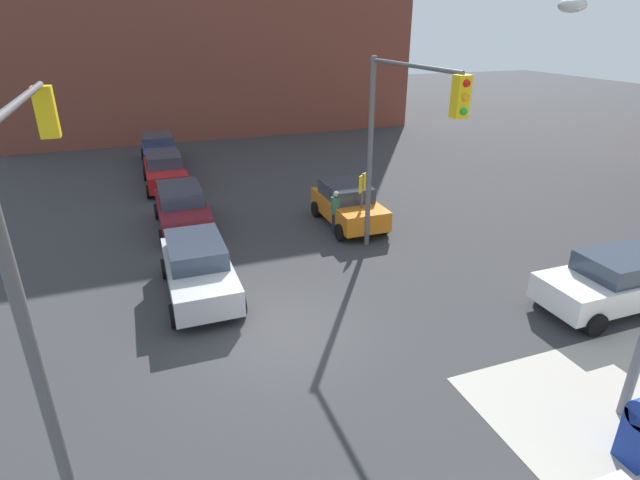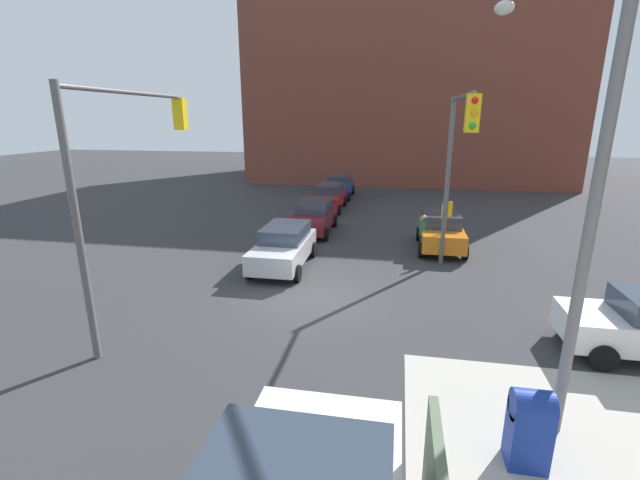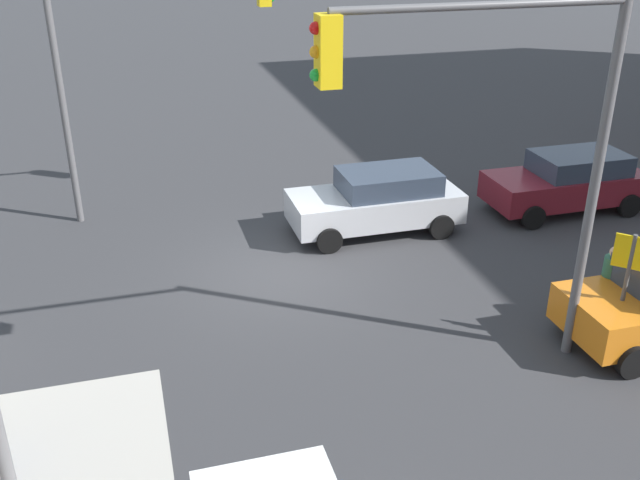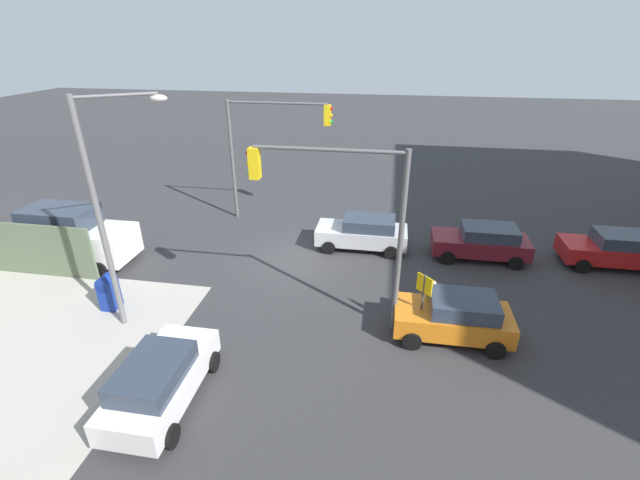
% 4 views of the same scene
% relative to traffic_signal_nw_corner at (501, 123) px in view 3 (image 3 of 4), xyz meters
% --- Properties ---
extents(ground_plane, '(120.00, 120.00, 0.00)m').
position_rel_traffic_signal_nw_corner_xyz_m(ground_plane, '(2.56, -4.50, -4.61)').
color(ground_plane, '#333335').
extents(traffic_signal_nw_corner, '(5.11, 0.36, 6.50)m').
position_rel_traffic_signal_nw_corner_xyz_m(traffic_signal_nw_corner, '(0.00, 0.00, 0.00)').
color(traffic_signal_nw_corner, '#59595B').
rests_on(traffic_signal_nw_corner, ground).
extents(traffic_signal_se_corner, '(5.58, 0.36, 6.50)m').
position_rel_traffic_signal_nw_corner_xyz_m(traffic_signal_se_corner, '(4.93, -9.00, 0.03)').
color(traffic_signal_se_corner, '#59595B').
rests_on(traffic_signal_se_corner, ground).
extents(warning_sign_two_way, '(0.48, 0.48, 2.40)m').
position_rel_traffic_signal_nw_corner_xyz_m(warning_sign_two_way, '(-2.84, 0.18, -2.97)').
color(warning_sign_two_way, '#4C4C4C').
rests_on(warning_sign_two_way, ground).
extents(coupe_silver, '(4.35, 2.02, 1.62)m').
position_rel_traffic_signal_nw_corner_xyz_m(coupe_silver, '(-0.38, -6.22, -3.76)').
color(coupe_silver, '#B7BABF').
rests_on(coupe_silver, ground).
extents(hatchback_maroon, '(4.33, 2.02, 1.62)m').
position_rel_traffic_signal_nw_corner_xyz_m(hatchback_maroon, '(-5.88, -6.10, -3.76)').
color(hatchback_maroon, maroon).
rests_on(hatchback_maroon, ground).
extents(pedestrian_crossing, '(0.36, 0.36, 1.70)m').
position_rel_traffic_signal_nw_corner_xyz_m(pedestrian_crossing, '(-3.24, -0.70, -3.73)').
color(pedestrian_crossing, '#2D664C').
rests_on(pedestrian_crossing, ground).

